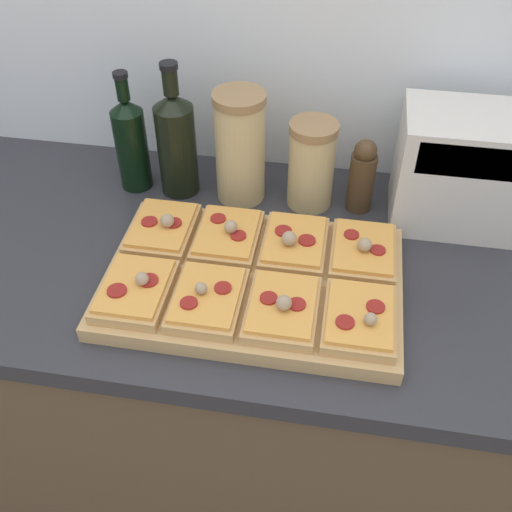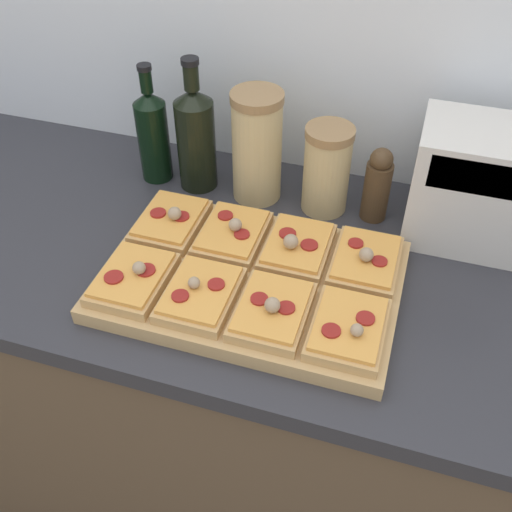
# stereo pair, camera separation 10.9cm
# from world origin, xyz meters

# --- Properties ---
(wall_back) EXTENTS (6.00, 0.06, 2.50)m
(wall_back) POSITION_xyz_m (0.00, 0.67, 1.25)
(wall_back) COLOR silver
(wall_back) RESTS_ON ground_plane
(kitchen_counter) EXTENTS (2.63, 0.67, 0.92)m
(kitchen_counter) POSITION_xyz_m (0.00, 0.32, 0.46)
(kitchen_counter) COLOR brown
(kitchen_counter) RESTS_ON ground_plane
(cutting_board) EXTENTS (0.53, 0.35, 0.03)m
(cutting_board) POSITION_xyz_m (-0.02, 0.23, 0.94)
(cutting_board) COLOR tan
(cutting_board) RESTS_ON kitchen_counter
(pizza_slice_back_left) EXTENTS (0.12, 0.16, 0.05)m
(pizza_slice_back_left) POSITION_xyz_m (-0.21, 0.31, 0.97)
(pizza_slice_back_left) COLOR tan
(pizza_slice_back_left) RESTS_ON cutting_board
(pizza_slice_back_midleft) EXTENTS (0.12, 0.16, 0.05)m
(pizza_slice_back_midleft) POSITION_xyz_m (-0.08, 0.31, 0.97)
(pizza_slice_back_midleft) COLOR tan
(pizza_slice_back_midleft) RESTS_ON cutting_board
(pizza_slice_back_midright) EXTENTS (0.12, 0.16, 0.06)m
(pizza_slice_back_midright) POSITION_xyz_m (0.04, 0.31, 0.97)
(pizza_slice_back_midright) COLOR tan
(pizza_slice_back_midright) RESTS_ON cutting_board
(pizza_slice_back_right) EXTENTS (0.12, 0.16, 0.05)m
(pizza_slice_back_right) POSITION_xyz_m (0.17, 0.31, 0.97)
(pizza_slice_back_right) COLOR tan
(pizza_slice_back_right) RESTS_ON cutting_board
(pizza_slice_front_left) EXTENTS (0.12, 0.16, 0.05)m
(pizza_slice_front_left) POSITION_xyz_m (-0.21, 0.15, 0.97)
(pizza_slice_front_left) COLOR tan
(pizza_slice_front_left) RESTS_ON cutting_board
(pizza_slice_front_midleft) EXTENTS (0.12, 0.16, 0.05)m
(pizza_slice_front_midleft) POSITION_xyz_m (-0.08, 0.15, 0.97)
(pizza_slice_front_midleft) COLOR tan
(pizza_slice_front_midleft) RESTS_ON cutting_board
(pizza_slice_front_midright) EXTENTS (0.12, 0.16, 0.05)m
(pizza_slice_front_midright) POSITION_xyz_m (0.04, 0.15, 0.97)
(pizza_slice_front_midright) COLOR tan
(pizza_slice_front_midright) RESTS_ON cutting_board
(pizza_slice_front_right) EXTENTS (0.12, 0.16, 0.05)m
(pizza_slice_front_right) POSITION_xyz_m (0.17, 0.15, 0.97)
(pizza_slice_front_right) COLOR tan
(pizza_slice_front_right) RESTS_ON cutting_board
(olive_oil_bottle) EXTENTS (0.07, 0.07, 0.27)m
(olive_oil_bottle) POSITION_xyz_m (-0.33, 0.51, 1.03)
(olive_oil_bottle) COLOR black
(olive_oil_bottle) RESTS_ON kitchen_counter
(wine_bottle) EXTENTS (0.08, 0.08, 0.29)m
(wine_bottle) POSITION_xyz_m (-0.23, 0.51, 1.04)
(wine_bottle) COLOR black
(wine_bottle) RESTS_ON kitchen_counter
(grain_jar_tall) EXTENTS (0.11, 0.11, 0.24)m
(grain_jar_tall) POSITION_xyz_m (-0.09, 0.51, 1.05)
(grain_jar_tall) COLOR tan
(grain_jar_tall) RESTS_ON kitchen_counter
(grain_jar_short) EXTENTS (0.10, 0.10, 0.19)m
(grain_jar_short) POSITION_xyz_m (0.05, 0.51, 1.02)
(grain_jar_short) COLOR tan
(grain_jar_short) RESTS_ON kitchen_counter
(pepper_mill) EXTENTS (0.05, 0.05, 0.16)m
(pepper_mill) POSITION_xyz_m (0.16, 0.51, 1.00)
(pepper_mill) COLOR #47331E
(pepper_mill) RESTS_ON kitchen_counter
(toaster_oven) EXTENTS (0.27, 0.18, 0.24)m
(toaster_oven) POSITION_xyz_m (0.34, 0.51, 1.04)
(toaster_oven) COLOR beige
(toaster_oven) RESTS_ON kitchen_counter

